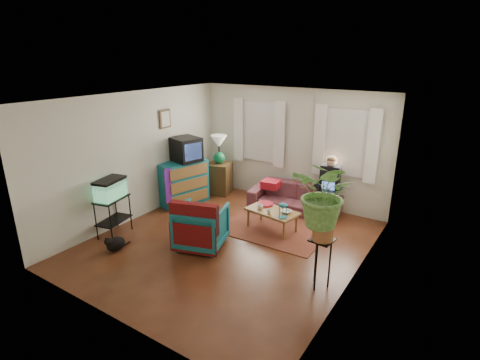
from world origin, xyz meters
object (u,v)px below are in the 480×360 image
Objects in this scene: sofa at (295,193)px; armchair at (201,224)px; dresser at (182,182)px; coffee_table at (272,220)px; aquarium_stand at (114,217)px; plant_stand at (320,263)px; side_table at (220,178)px.

sofa is 2.49m from armchair.
dresser reaches higher than sofa.
armchair is 1.47m from coffee_table.
dresser reaches higher than aquarium_stand.
plant_stand is (2.24, -0.03, -0.03)m from armchair.
sofa is 3.78m from aquarium_stand.
side_table is 0.77× the size of coffee_table.
armchair is at bearing 5.58° from aquarium_stand.
armchair is (1.31, -2.35, 0.03)m from side_table.
side_table is 0.69× the size of dresser.
sofa is 2.01m from side_table.
aquarium_stand reaches higher than coffee_table.
armchair reaches higher than sofa.
dresser is at bearing -174.41° from coffee_table.
aquarium_stand is 0.75× the size of coffee_table.
dresser is 4.14m from plant_stand.
aquarium_stand is at bearing -172.22° from plant_stand.
coffee_table is 1.97m from plant_stand.
side_table is 2.34m from coffee_table.
dresser is 1.42× the size of plant_stand.
plant_stand is at bearing -33.85° from side_table.
armchair reaches higher than coffee_table.
side_table is 2.69m from armchair.
plant_stand is (3.89, -1.41, -0.11)m from dresser.
dresser is (-0.34, -0.97, 0.11)m from side_table.
coffee_table is (0.05, -1.14, -0.18)m from sofa.
side_table is at bearing 70.12° from aquarium_stand.
dresser is 1.12× the size of coffee_table.
dresser is 1.32× the size of armchair.
sofa is 2.67× the size of aquarium_stand.
armchair is at bearing -112.05° from coffee_table.
dresser reaches higher than armchair.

